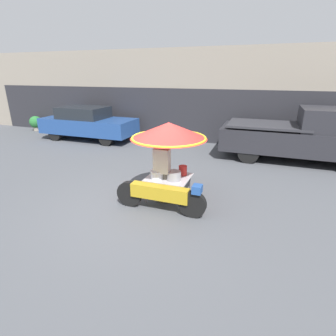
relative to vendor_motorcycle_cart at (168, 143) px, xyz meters
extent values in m
plane|color=#4C4F54|center=(-0.54, -0.55, -1.51)|extent=(36.00, 36.00, 0.00)
cube|color=gray|center=(-0.54, 7.24, 0.55)|extent=(28.00, 2.00, 4.12)
cube|color=#28282D|center=(-0.54, 6.21, -0.31)|extent=(23.80, 0.06, 2.40)
cylinder|color=black|center=(0.78, -0.54, -1.20)|extent=(0.62, 0.14, 0.62)
cylinder|color=black|center=(-0.79, -0.54, -1.20)|extent=(0.62, 0.14, 0.62)
cube|color=#B7931E|center=(-0.01, -0.54, -1.04)|extent=(1.38, 0.24, 0.32)
cube|color=#234C93|center=(0.87, -0.54, -0.82)|extent=(0.20, 0.24, 0.18)
cylinder|color=black|center=(-0.01, 0.35, -1.23)|extent=(0.56, 0.14, 0.56)
cylinder|color=#515156|center=(0.44, -0.32, -1.21)|extent=(0.03, 0.03, 0.61)
cylinder|color=#515156|center=(0.44, 0.47, -1.21)|extent=(0.03, 0.03, 0.61)
cylinder|color=#515156|center=(-0.45, -0.32, -1.21)|extent=(0.03, 0.03, 0.61)
cylinder|color=#515156|center=(-0.45, 0.47, -1.21)|extent=(0.03, 0.03, 0.61)
cube|color=#B2B2B7|center=(-0.01, 0.07, -0.89)|extent=(1.04, 0.92, 0.02)
cylinder|color=#B2B2B7|center=(-0.01, 0.07, -0.40)|extent=(0.03, 0.03, 0.97)
cone|color=red|center=(-0.01, 0.07, 0.28)|extent=(1.81, 1.81, 0.38)
torus|color=yellow|center=(-0.01, 0.07, 0.11)|extent=(1.77, 1.77, 0.05)
cylinder|color=silver|center=(-0.24, -0.09, -0.79)|extent=(0.34, 0.34, 0.19)
cylinder|color=#939399|center=(0.18, -0.06, -0.78)|extent=(0.34, 0.34, 0.21)
cylinder|color=red|center=(0.28, 0.33, -0.76)|extent=(0.21, 0.21, 0.24)
cylinder|color=#4C473D|center=(-0.21, -0.09, -1.12)|extent=(0.14, 0.14, 0.79)
cylinder|color=#4C473D|center=(-0.03, -0.09, -1.12)|extent=(0.14, 0.14, 0.79)
cube|color=beige|center=(-0.12, -0.09, -0.43)|extent=(0.38, 0.22, 0.59)
sphere|color=#A87A5B|center=(-0.12, -0.09, -0.02)|extent=(0.21, 0.21, 0.21)
cylinder|color=black|center=(-4.44, 4.14, -1.19)|extent=(0.65, 0.20, 0.65)
cylinder|color=black|center=(-4.44, 5.67, -1.19)|extent=(0.65, 0.20, 0.65)
cylinder|color=black|center=(-7.25, 4.14, -1.19)|extent=(0.65, 0.20, 0.65)
cylinder|color=black|center=(-7.25, 5.67, -1.19)|extent=(0.65, 0.20, 0.65)
cube|color=navy|center=(-5.85, 4.90, -0.84)|extent=(4.54, 1.80, 0.70)
cube|color=#1E2328|center=(-6.07, 4.90, -0.22)|extent=(2.18, 1.58, 0.53)
cylinder|color=black|center=(1.67, 3.83, -1.15)|extent=(0.73, 0.24, 0.73)
cylinder|color=black|center=(1.67, 5.46, -1.15)|extent=(0.73, 0.24, 0.73)
cube|color=#28282D|center=(3.29, 4.65, -0.74)|extent=(5.37, 1.92, 0.81)
cube|color=#28282D|center=(4.15, 4.65, 0.05)|extent=(1.83, 1.77, 0.77)
cube|color=#2D2D33|center=(2.21, 4.65, -0.24)|extent=(2.79, 1.84, 0.08)
cylinder|color=gray|center=(-9.92, 5.61, -1.41)|extent=(0.33, 0.33, 0.21)
sphere|color=#287033|center=(-9.92, 5.61, -1.02)|extent=(0.66, 0.66, 0.66)
camera|label=1|loc=(2.04, -5.59, 1.53)|focal=28.00mm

